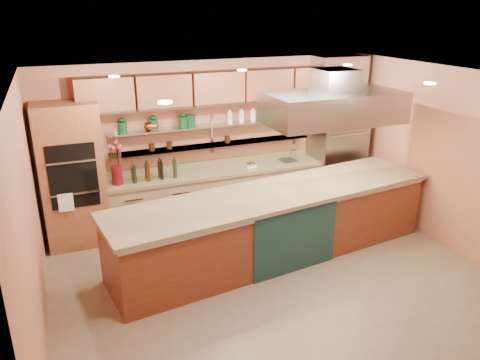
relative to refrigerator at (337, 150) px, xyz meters
name	(u,v)px	position (x,y,z in m)	size (l,w,h in m)	color
floor	(273,279)	(-2.35, -2.14, -1.06)	(6.00, 5.00, 0.02)	gray
ceiling	(279,79)	(-2.35, -2.14, 1.75)	(6.00, 5.00, 0.02)	black
wall_back	(214,140)	(-2.35, 0.36, 0.35)	(6.00, 0.04, 2.80)	tan
wall_front	(405,284)	(-2.35, -4.64, 0.35)	(6.00, 0.04, 2.80)	tan
wall_left	(29,223)	(-5.35, -2.14, 0.35)	(0.04, 5.00, 2.80)	tan
wall_right	(451,161)	(0.65, -2.14, 0.35)	(0.04, 5.00, 2.80)	tan
oven_stack	(73,176)	(-4.80, 0.04, 0.10)	(0.95, 0.64, 2.30)	#9A5838
refrigerator	(337,150)	(0.00, 0.00, 0.00)	(0.95, 0.72, 2.10)	gray
back_counter	(218,195)	(-2.40, 0.06, -0.58)	(3.84, 0.64, 0.93)	#A17C60
wall_shelf_lower	(214,145)	(-2.40, 0.23, 0.30)	(3.60, 0.26, 0.03)	#A7A9AE
wall_shelf_upper	(214,125)	(-2.40, 0.23, 0.65)	(3.60, 0.26, 0.03)	#A7A9AE
upper_cabinets	(217,88)	(-2.35, 0.18, 1.30)	(4.60, 0.36, 0.55)	#9A5838
range_hood	(333,107)	(-1.15, -1.53, 1.20)	(2.00, 1.00, 0.45)	#A7A9AE
ceiling_downlights	(272,79)	(-2.35, -1.94, 1.72)	(4.00, 2.80, 0.02)	#FFE5A5
island	(275,224)	(-2.05, -1.53, -0.53)	(5.03, 1.09, 1.05)	brown
flower_vase	(117,175)	(-4.13, 0.01, 0.03)	(0.17, 0.17, 0.31)	#5C0D12
oil_bottle_cluster	(154,172)	(-3.53, 0.01, 0.01)	(0.79, 0.23, 0.25)	black
kitchen_scale	(251,164)	(-1.79, 0.01, -0.07)	(0.17, 0.12, 0.09)	white
bar_faucet	(291,154)	(-0.93, 0.11, -0.01)	(0.03, 0.03, 0.22)	silver
copper_kettle	(149,126)	(-3.51, 0.23, 0.74)	(0.19, 0.19, 0.15)	#D65531
green_canister	(191,121)	(-2.81, 0.23, 0.77)	(0.17, 0.17, 0.20)	#0D3F20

